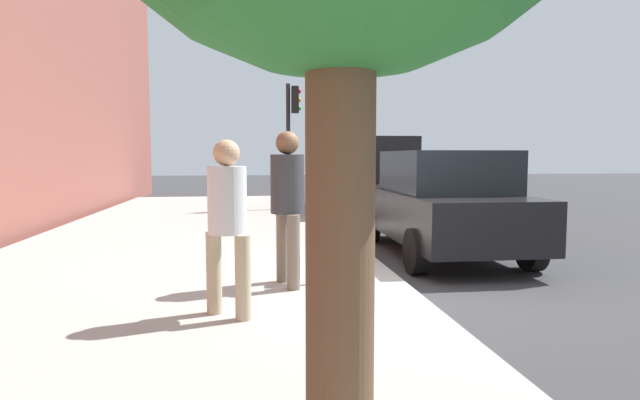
{
  "coord_description": "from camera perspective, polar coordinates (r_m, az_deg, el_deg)",
  "views": [
    {
      "loc": [
        -6.26,
        1.89,
        1.69
      ],
      "look_at": [
        -0.06,
        1.05,
        1.16
      ],
      "focal_mm": 29.41,
      "sensor_mm": 36.0,
      "label": 1
    }
  ],
  "objects": [
    {
      "name": "ground_plane",
      "position": [
        6.75,
        8.9,
        -9.71
      ],
      "size": [
        80.0,
        80.0,
        0.0
      ],
      "primitive_type": "plane",
      "color": "#38383A",
      "rests_on": "ground"
    },
    {
      "name": "parking_meter",
      "position": [
        6.46,
        3.87,
        0.18
      ],
      "size": [
        0.36,
        0.12,
        1.41
      ],
      "color": "gray",
      "rests_on": "sidewalk_slab"
    },
    {
      "name": "parked_sedan_near",
      "position": [
        9.11,
        13.1,
        -0.3
      ],
      "size": [
        4.42,
        2.0,
        1.77
      ],
      "color": "black",
      "rests_on": "ground_plane"
    },
    {
      "name": "traffic_signal",
      "position": [
        15.26,
        -3.1,
        8.14
      ],
      "size": [
        0.24,
        0.44,
        3.6
      ],
      "color": "black",
      "rests_on": "sidewalk_slab"
    },
    {
      "name": "pedestrian_at_meter",
      "position": [
        6.15,
        -3.55,
        0.61
      ],
      "size": [
        0.53,
        0.4,
        1.83
      ],
      "rotation": [
        0.0,
        0.0,
        -1.31
      ],
      "color": "#726656",
      "rests_on": "sidewalk_slab"
    },
    {
      "name": "parked_van_far",
      "position": [
        15.47,
        4.33,
        3.21
      ],
      "size": [
        5.2,
        2.12,
        2.18
      ],
      "color": "black",
      "rests_on": "ground_plane"
    },
    {
      "name": "sidewalk_slab",
      "position": [
        6.56,
        -17.49,
        -9.65
      ],
      "size": [
        28.0,
        6.0,
        0.15
      ],
      "primitive_type": "cube",
      "color": "#A8A59E",
      "rests_on": "ground_plane"
    },
    {
      "name": "pedestrian_bystander",
      "position": [
        5.03,
        -10.05,
        -1.57
      ],
      "size": [
        0.39,
        0.43,
        1.69
      ],
      "rotation": [
        0.0,
        0.0,
        -0.7
      ],
      "color": "tan",
      "rests_on": "sidewalk_slab"
    }
  ]
}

